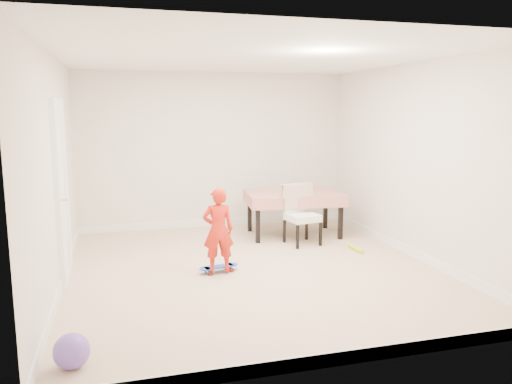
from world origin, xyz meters
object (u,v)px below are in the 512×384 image
object	(u,v)px
child	(218,233)
balloon	(72,351)
dining_chair	(303,215)
skateboard	(219,269)
dining_table	(294,214)

from	to	relation	value
child	balloon	xyz separation A→B (m)	(-1.53, -1.91, -0.38)
dining_chair	child	xyz separation A→B (m)	(-1.47, -1.02, 0.07)
dining_chair	balloon	size ratio (longest dim) A/B	3.17
balloon	skateboard	bearing A→B (deg)	51.97
dining_chair	skateboard	size ratio (longest dim) A/B	1.75
child	balloon	distance (m)	2.48
dining_table	skateboard	distance (m)	2.16
skateboard	child	bearing A→B (deg)	-115.38
skateboard	child	distance (m)	0.48
dining_table	skateboard	xyz separation A→B (m)	(-1.52, -1.51, -0.31)
skateboard	balloon	xyz separation A→B (m)	(-1.55, -1.98, 0.10)
dining_table	skateboard	size ratio (longest dim) A/B	2.92
balloon	dining_chair	bearing A→B (deg)	44.28
skateboard	child	world-z (taller)	child
dining_table	balloon	bearing A→B (deg)	-125.90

